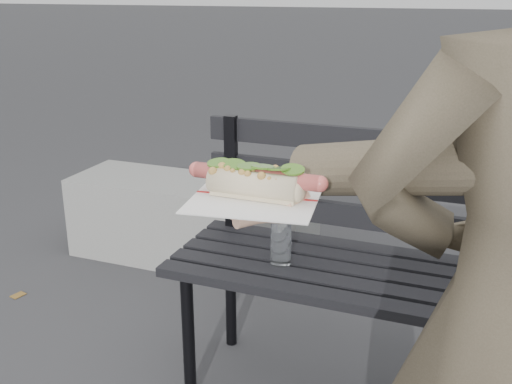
{
  "coord_description": "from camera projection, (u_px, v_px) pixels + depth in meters",
  "views": [
    {
      "loc": [
        0.23,
        -0.77,
        1.29
      ],
      "look_at": [
        -0.08,
        0.04,
        1.0
      ],
      "focal_mm": 42.0,
      "sensor_mm": 36.0,
      "label": 1
    }
  ],
  "objects": [
    {
      "name": "park_bench",
      "position": [
        416.0,
        255.0,
        1.81
      ],
      "size": [
        1.5,
        0.44,
        0.88
      ],
      "color": "black",
      "rests_on": "ground"
    },
    {
      "name": "concrete_block",
      "position": [
        191.0,
        221.0,
        2.95
      ],
      "size": [
        1.2,
        0.4,
        0.4
      ],
      "primitive_type": "cube",
      "color": "slate",
      "rests_on": "ground"
    },
    {
      "name": "held_hotdog",
      "position": [
        394.0,
        173.0,
        0.9
      ],
      "size": [
        0.63,
        0.31,
        0.2
      ],
      "color": "#423B2C"
    }
  ]
}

